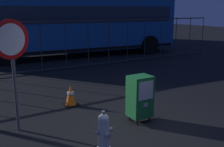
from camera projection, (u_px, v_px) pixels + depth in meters
ground_plane at (130, 130)px, 5.46m from camera, size 60.00×60.00×0.00m
fire_hydrant at (104, 133)px, 4.55m from camera, size 0.33×0.32×0.75m
newspaper_box_primary at (140, 96)px, 5.77m from camera, size 0.48×0.42×1.02m
stop_sign at (12, 53)px, 5.06m from camera, size 0.71×0.31×2.23m
traffic_cone at (71, 96)px, 6.79m from camera, size 0.36×0.36×0.53m
fence_barrier at (41, 46)px, 10.21m from camera, size 18.03×0.04×2.00m
bus_near at (78, 23)px, 14.00m from camera, size 10.69×3.56×3.00m
bus_far at (99, 19)px, 19.02m from camera, size 10.52×2.85×3.00m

